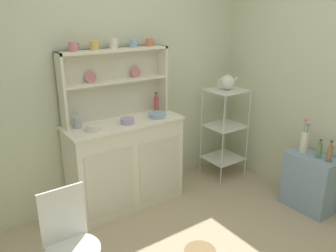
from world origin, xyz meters
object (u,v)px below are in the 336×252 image
object	(u,v)px
oil_bottle	(319,150)
bowl_mixing_large	(94,128)
hutch_cabinet	(126,163)
wire_chair	(69,238)
side_shelf_blue	(309,182)
porcelain_teapot	(227,82)
hutch_shelf_unit	(114,78)
cup_rose_0	(74,47)
vinegar_bottle	(330,153)
flower_vase	(304,140)
bakers_rack	(225,124)
utensil_jar	(78,122)
jam_bottle	(156,104)

from	to	relation	value
oil_bottle	bowl_mixing_large	bearing A→B (deg)	148.60
hutch_cabinet	wire_chair	bearing A→B (deg)	-135.16
side_shelf_blue	oil_bottle	bearing A→B (deg)	-90.00
porcelain_teapot	hutch_shelf_unit	bearing A→B (deg)	168.05
hutch_cabinet	cup_rose_0	world-z (taller)	cup_rose_0
vinegar_bottle	bowl_mixing_large	bearing A→B (deg)	146.23
flower_vase	vinegar_bottle	xyz separation A→B (m)	(-0.00, -0.27, -0.04)
bakers_rack	side_shelf_blue	distance (m)	1.11
porcelain_teapot	oil_bottle	world-z (taller)	porcelain_teapot
porcelain_teapot	vinegar_bottle	size ratio (longest dim) A/B	1.22
hutch_shelf_unit	cup_rose_0	bearing A→B (deg)	-173.81
oil_bottle	hutch_cabinet	bearing A→B (deg)	141.29
bowl_mixing_large	porcelain_teapot	world-z (taller)	porcelain_teapot
hutch_shelf_unit	utensil_jar	distance (m)	0.56
hutch_shelf_unit	oil_bottle	xyz separation A→B (m)	(1.47, -1.35, -0.65)
oil_bottle	utensil_jar	bearing A→B (deg)	146.53
hutch_shelf_unit	vinegar_bottle	xyz separation A→B (m)	(1.47, -1.45, -0.64)
jam_bottle	hutch_shelf_unit	bearing A→B (deg)	169.74
bakers_rack	utensil_jar	xyz separation A→B (m)	(-1.70, 0.18, 0.31)
hutch_shelf_unit	bakers_rack	distance (m)	1.45
bowl_mixing_large	vinegar_bottle	bearing A→B (deg)	-33.77
bakers_rack	wire_chair	xyz separation A→B (m)	(-2.17, -0.79, -0.14)
bowl_mixing_large	flower_vase	world-z (taller)	bowl_mixing_large
side_shelf_blue	flower_vase	size ratio (longest dim) A/B	1.62
hutch_shelf_unit	flower_vase	world-z (taller)	hutch_shelf_unit
utensil_jar	oil_bottle	world-z (taller)	utensil_jar
bakers_rack	bowl_mixing_large	size ratio (longest dim) A/B	7.45
wire_chair	vinegar_bottle	xyz separation A→B (m)	(2.37, -0.39, 0.15)
bowl_mixing_large	cup_rose_0	bearing A→B (deg)	103.94
side_shelf_blue	flower_vase	world-z (taller)	flower_vase
oil_bottle	vinegar_bottle	xyz separation A→B (m)	(0.00, -0.11, 0.01)
cup_rose_0	porcelain_teapot	size ratio (longest dim) A/B	0.37
jam_bottle	vinegar_bottle	xyz separation A→B (m)	(1.04, -1.37, -0.33)
wire_chair	flower_vase	bearing A→B (deg)	-6.07
jam_bottle	vinegar_bottle	world-z (taller)	jam_bottle
wire_chair	bakers_rack	bearing A→B (deg)	16.87
bakers_rack	side_shelf_blue	bearing A→B (deg)	-78.67
bakers_rack	porcelain_teapot	bearing A→B (deg)	180.00
utensil_jar	flower_vase	bearing A→B (deg)	-29.81
flower_vase	jam_bottle	bearing A→B (deg)	133.46
cup_rose_0	vinegar_bottle	size ratio (longest dim) A/B	0.46
cup_rose_0	vinegar_bottle	world-z (taller)	cup_rose_0
hutch_shelf_unit	wire_chair	bearing A→B (deg)	-130.34
hutch_shelf_unit	side_shelf_blue	bearing A→B (deg)	-41.36
wire_chair	vinegar_bottle	world-z (taller)	wire_chair
side_shelf_blue	porcelain_teapot	xyz separation A→B (m)	(-0.21, 1.03, 0.87)
utensil_jar	vinegar_bottle	distance (m)	2.36
bowl_mixing_large	jam_bottle	size ratio (longest dim) A/B	0.67
vinegar_bottle	oil_bottle	bearing A→B (deg)	90.00
hutch_cabinet	hutch_shelf_unit	size ratio (longest dim) A/B	1.07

